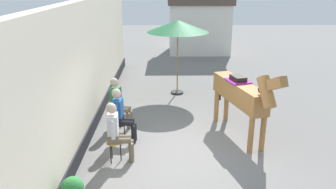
% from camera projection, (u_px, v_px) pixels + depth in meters
% --- Properties ---
extents(ground_plane, '(40.00, 40.00, 0.00)m').
position_uv_depth(ground_plane, '(180.00, 107.00, 10.66)').
color(ground_plane, slate).
extents(pub_facade_wall, '(0.34, 14.00, 3.40)m').
position_uv_depth(pub_facade_wall, '(86.00, 73.00, 8.72)').
color(pub_facade_wall, beige).
rests_on(pub_facade_wall, ground_plane).
extents(distant_cottage, '(3.40, 2.60, 3.50)m').
position_uv_depth(distant_cottage, '(199.00, 19.00, 18.12)').
color(distant_cottage, silver).
rests_on(distant_cottage, ground_plane).
extents(seated_visitor_near, '(0.61, 0.49, 1.39)m').
position_uv_depth(seated_visitor_near, '(116.00, 129.00, 7.27)').
color(seated_visitor_near, gold).
rests_on(seated_visitor_near, ground_plane).
extents(seated_visitor_middle, '(0.61, 0.49, 1.39)m').
position_uv_depth(seated_visitor_middle, '(121.00, 113.00, 8.17)').
color(seated_visitor_middle, black).
rests_on(seated_visitor_middle, ground_plane).
extents(seated_visitor_far, '(0.61, 0.48, 1.39)m').
position_uv_depth(seated_visitor_far, '(118.00, 100.00, 9.02)').
color(seated_visitor_far, '#194C99').
rests_on(seated_visitor_far, ground_plane).
extents(saddled_horse_center, '(1.09, 2.92, 2.06)m').
position_uv_depth(saddled_horse_center, '(242.00, 94.00, 8.32)').
color(saddled_horse_center, '#9E6B38').
rests_on(saddled_horse_center, ground_plane).
extents(cafe_parasol, '(2.10, 2.10, 2.58)m').
position_uv_depth(cafe_parasol, '(178.00, 27.00, 11.19)').
color(cafe_parasol, black).
rests_on(cafe_parasol, ground_plane).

